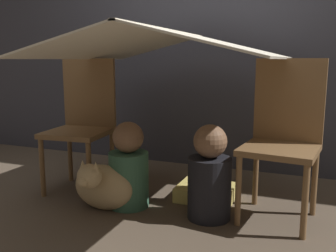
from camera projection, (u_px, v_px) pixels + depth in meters
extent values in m
plane|color=brown|center=(165.00, 206.00, 2.53)|extent=(8.80, 8.80, 0.00)
cube|color=#3D3D47|center=(210.00, 28.00, 3.29)|extent=(7.00, 0.05, 2.50)
cylinder|color=brown|center=(42.00, 168.00, 2.69)|extent=(0.04, 0.04, 0.43)
cylinder|color=brown|center=(89.00, 172.00, 2.58)|extent=(0.04, 0.04, 0.43)
cylinder|color=brown|center=(70.00, 155.00, 3.04)|extent=(0.04, 0.04, 0.43)
cylinder|color=brown|center=(112.00, 159.00, 2.93)|extent=(0.04, 0.04, 0.43)
cube|color=brown|center=(78.00, 133.00, 2.77)|extent=(0.47, 0.47, 0.04)
cube|color=brown|center=(89.00, 93.00, 2.91)|extent=(0.43, 0.07, 0.53)
cylinder|color=brown|center=(238.00, 191.00, 2.21)|extent=(0.04, 0.04, 0.43)
cylinder|color=brown|center=(305.00, 202.00, 2.04)|extent=(0.04, 0.04, 0.43)
cylinder|color=brown|center=(256.00, 174.00, 2.54)|extent=(0.04, 0.04, 0.43)
cylinder|color=brown|center=(314.00, 183.00, 2.36)|extent=(0.04, 0.04, 0.43)
cube|color=brown|center=(280.00, 150.00, 2.25)|extent=(0.48, 0.48, 0.04)
cube|color=brown|center=(289.00, 100.00, 2.37)|extent=(0.43, 0.08, 0.53)
cube|color=silver|center=(118.00, 45.00, 2.53)|extent=(0.72, 1.42, 0.19)
cube|color=silver|center=(223.00, 43.00, 2.27)|extent=(0.72, 1.42, 0.19)
cube|color=silver|center=(168.00, 30.00, 2.38)|extent=(0.04, 1.42, 0.01)
cylinder|color=#38664C|center=(129.00, 179.00, 2.51)|extent=(0.27, 0.27, 0.37)
sphere|color=brown|center=(128.00, 137.00, 2.46)|extent=(0.21, 0.21, 0.21)
cylinder|color=black|center=(209.00, 188.00, 2.32)|extent=(0.27, 0.27, 0.39)
sphere|color=brown|center=(210.00, 141.00, 2.27)|extent=(0.21, 0.21, 0.21)
ellipsoid|color=tan|center=(104.00, 187.00, 2.46)|extent=(0.42, 0.19, 0.30)
sphere|color=tan|center=(90.00, 176.00, 2.30)|extent=(0.15, 0.15, 0.15)
ellipsoid|color=tan|center=(83.00, 182.00, 2.24)|extent=(0.06, 0.08, 0.05)
cone|color=tan|center=(83.00, 166.00, 2.30)|extent=(0.05, 0.05, 0.07)
cone|color=tan|center=(96.00, 167.00, 2.27)|extent=(0.05, 0.05, 0.07)
cube|color=#E5CC66|center=(206.00, 192.00, 2.66)|extent=(0.39, 0.31, 0.10)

